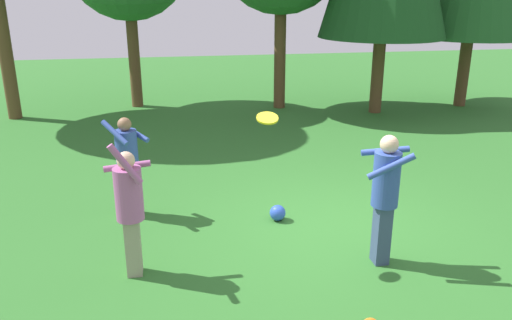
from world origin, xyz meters
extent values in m
plane|color=#2D6B28|center=(0.00, 0.00, 0.00)|extent=(40.00, 40.00, 0.00)
cube|color=gray|center=(-2.87, -0.75, 0.38)|extent=(0.19, 0.22, 0.76)
cylinder|color=#A85693|center=(-2.87, -0.75, 1.09)|extent=(0.34, 0.34, 0.66)
sphere|color=beige|center=(-2.87, -0.75, 1.52)|extent=(0.22, 0.22, 0.22)
cylinder|color=#A85693|center=(-2.87, -0.55, 1.38)|extent=(0.57, 0.10, 0.12)
cylinder|color=#A85693|center=(-2.86, -0.95, 1.54)|extent=(0.38, 0.09, 0.52)
cube|color=#38476B|center=(0.31, -1.00, 0.41)|extent=(0.19, 0.22, 0.82)
cylinder|color=#334C9E|center=(0.31, -1.00, 1.17)|extent=(0.34, 0.34, 0.71)
sphere|color=beige|center=(0.31, -1.00, 1.63)|extent=(0.23, 0.23, 0.23)
cylinder|color=#334C9E|center=(0.27, -1.20, 1.41)|extent=(0.57, 0.20, 0.36)
cylinder|color=#334C9E|center=(0.35, -0.81, 1.48)|extent=(0.61, 0.21, 0.14)
cube|color=gray|center=(-3.01, 1.08, 0.37)|extent=(0.19, 0.22, 0.75)
cylinder|color=#334C9E|center=(-3.01, 1.08, 1.07)|extent=(0.34, 0.34, 0.65)
sphere|color=#8C6647|center=(-3.01, 1.08, 1.49)|extent=(0.21, 0.21, 0.21)
cylinder|color=#334C9E|center=(-2.87, 1.23, 1.31)|extent=(0.45, 0.44, 0.24)
cylinder|color=#334C9E|center=(-3.15, 0.94, 1.40)|extent=(0.43, 0.42, 0.34)
cylinder|color=yellow|center=(-1.15, -0.69, 1.95)|extent=(0.28, 0.27, 0.11)
sphere|color=white|center=(1.73, 2.27, 0.14)|extent=(0.28, 0.28, 0.28)
sphere|color=blue|center=(-0.75, 0.47, 0.12)|extent=(0.25, 0.25, 0.25)
cylinder|color=brown|center=(-6.51, 8.03, 2.25)|extent=(0.35, 0.35, 4.50)
cylinder|color=brown|center=(3.51, 7.01, 1.92)|extent=(0.34, 0.34, 3.84)
cylinder|color=brown|center=(6.37, 7.38, 1.84)|extent=(0.34, 0.34, 3.68)
cylinder|color=brown|center=(0.92, 8.07, 1.70)|extent=(0.33, 0.33, 3.40)
cylinder|color=brown|center=(-3.26, 8.95, 1.59)|extent=(0.33, 0.33, 3.18)
camera|label=1|loc=(-2.33, -6.67, 3.50)|focal=36.11mm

